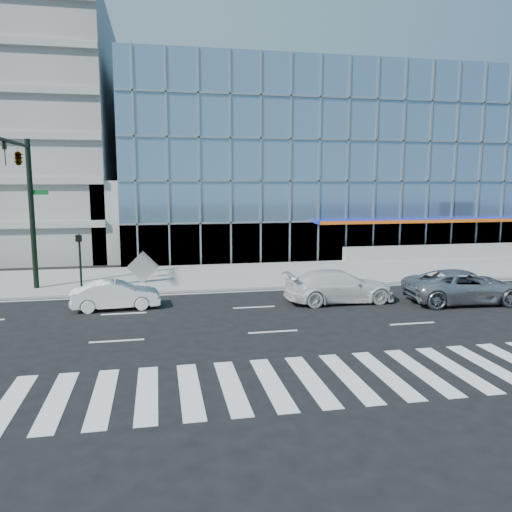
% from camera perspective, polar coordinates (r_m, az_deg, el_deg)
% --- Properties ---
extents(ground, '(160.00, 160.00, 0.00)m').
position_cam_1_polar(ground, '(23.78, -0.23, -5.89)').
color(ground, black).
rests_on(ground, ground).
extents(sidewalk, '(120.00, 8.00, 0.15)m').
position_cam_1_polar(sidewalk, '(31.48, -3.00, -2.22)').
color(sidewalk, gray).
rests_on(sidewalk, ground).
extents(theatre_building, '(42.00, 26.00, 15.00)m').
position_cam_1_polar(theatre_building, '(52.01, 9.67, 10.07)').
color(theatre_building, '#688BAD').
rests_on(theatre_building, ground).
extents(ramp_block, '(6.00, 8.00, 6.00)m').
position_cam_1_polar(ramp_block, '(40.76, -13.46, 4.13)').
color(ramp_block, gray).
rests_on(ramp_block, ground).
extents(traffic_signal, '(1.14, 5.74, 8.00)m').
position_cam_1_polar(traffic_signal, '(28.00, -25.13, 8.22)').
color(traffic_signal, black).
rests_on(traffic_signal, sidewalk).
extents(ped_signal_post, '(0.30, 0.33, 3.00)m').
position_cam_1_polar(ped_signal_post, '(28.13, -19.51, 0.30)').
color(ped_signal_post, black).
rests_on(ped_signal_post, sidewalk).
extents(silver_suv, '(5.99, 3.12, 1.61)m').
position_cam_1_polar(silver_suv, '(26.59, 22.73, -3.24)').
color(silver_suv, '#B1B1B6').
rests_on(silver_suv, ground).
extents(white_suv, '(5.47, 2.23, 1.59)m').
position_cam_1_polar(white_suv, '(25.01, 9.49, -3.43)').
color(white_suv, silver).
rests_on(white_suv, ground).
extents(white_sedan, '(4.11, 1.66, 1.33)m').
position_cam_1_polar(white_sedan, '(24.28, -15.71, -4.30)').
color(white_sedan, white).
rests_on(white_sedan, ground).
extents(tilted_panel, '(1.84, 0.18, 1.84)m').
position_cam_1_polar(tilted_panel, '(29.37, -12.77, -1.22)').
color(tilted_panel, gray).
rests_on(tilted_panel, sidewalk).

